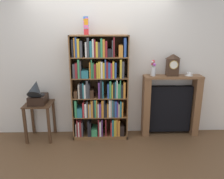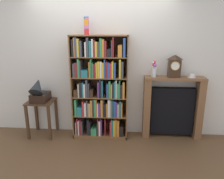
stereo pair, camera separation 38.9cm
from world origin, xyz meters
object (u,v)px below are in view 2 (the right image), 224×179
at_px(cup_stack, 86,26).
at_px(side_table_left, 42,110).
at_px(fireplace_mantel, 172,108).
at_px(flower_vase, 154,70).
at_px(mantel_clock, 174,66).
at_px(bookshelf, 100,90).
at_px(teacup_with_saucer, 192,76).
at_px(gramophone, 39,91).

height_order(cup_stack, side_table_left, cup_stack).
relative_size(cup_stack, fireplace_mantel, 0.25).
bearing_deg(side_table_left, flower_vase, 2.71).
relative_size(side_table_left, mantel_clock, 1.76).
xyz_separation_m(cup_stack, fireplace_mantel, (1.51, 0.05, -1.43)).
distance_m(mantel_clock, flower_vase, 0.34).
xyz_separation_m(bookshelf, teacup_with_saucer, (1.58, 0.05, 0.27)).
bearing_deg(teacup_with_saucer, side_table_left, -177.85).
bearing_deg(fireplace_mantel, teacup_with_saucer, -4.33).
bearing_deg(fireplace_mantel, gramophone, -175.96).
xyz_separation_m(flower_vase, teacup_with_saucer, (0.64, 0.00, -0.10)).
relative_size(mantel_clock, teacup_with_saucer, 2.69).
relative_size(gramophone, fireplace_mantel, 0.43).
distance_m(cup_stack, teacup_with_saucer, 1.97).
xyz_separation_m(bookshelf, fireplace_mantel, (1.30, 0.08, -0.33)).
bearing_deg(side_table_left, cup_stack, 4.41).
height_order(gramophone, flower_vase, flower_vase).
height_order(side_table_left, flower_vase, flower_vase).
bearing_deg(bookshelf, flower_vase, 3.08).
relative_size(side_table_left, fireplace_mantel, 0.59).
bearing_deg(mantel_clock, side_table_left, -177.64).
relative_size(side_table_left, teacup_with_saucer, 4.73).
xyz_separation_m(gramophone, mantel_clock, (2.35, 0.14, 0.46)).
bearing_deg(teacup_with_saucer, cup_stack, -178.95).
bearing_deg(cup_stack, gramophone, -172.52).
height_order(flower_vase, teacup_with_saucer, flower_vase).
xyz_separation_m(gramophone, fireplace_mantel, (2.38, 0.17, -0.31)).
xyz_separation_m(mantel_clock, teacup_with_saucer, (0.31, 0.00, -0.17)).
distance_m(mantel_clock, teacup_with_saucer, 0.35).
height_order(fireplace_mantel, mantel_clock, mantel_clock).
bearing_deg(flower_vase, fireplace_mantel, 4.05).
bearing_deg(gramophone, fireplace_mantel, 4.04).
bearing_deg(fireplace_mantel, bookshelf, -176.65).
bearing_deg(cup_stack, mantel_clock, 1.16).
bearing_deg(bookshelf, mantel_clock, 2.35).
xyz_separation_m(mantel_clock, flower_vase, (-0.34, -0.00, -0.06)).
bearing_deg(flower_vase, cup_stack, -178.59).
bearing_deg(cup_stack, side_table_left, -175.59).
bearing_deg(side_table_left, mantel_clock, 2.36).
relative_size(fireplace_mantel, teacup_with_saucer, 7.96).
bearing_deg(teacup_with_saucer, bookshelf, -178.01).
xyz_separation_m(fireplace_mantel, teacup_with_saucer, (0.28, -0.02, 0.60)).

